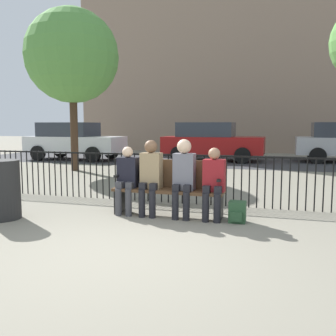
# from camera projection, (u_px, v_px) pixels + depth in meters

# --- Properties ---
(ground_plane) EXTENTS (80.00, 80.00, 0.00)m
(ground_plane) POSITION_uv_depth(u_px,v_px,m) (120.00, 254.00, 4.39)
(ground_plane) COLOR gray
(park_bench) EXTENTS (1.85, 0.45, 0.92)m
(park_bench) POSITION_uv_depth(u_px,v_px,m) (169.00, 185.00, 6.26)
(park_bench) COLOR #4C331E
(park_bench) RESTS_ON ground
(seated_person_0) EXTENTS (0.34, 0.39, 1.14)m
(seated_person_0) POSITION_uv_depth(u_px,v_px,m) (127.00, 177.00, 6.32)
(seated_person_0) COLOR #3D3D42
(seated_person_0) RESTS_ON ground
(seated_person_1) EXTENTS (0.34, 0.39, 1.26)m
(seated_person_1) POSITION_uv_depth(u_px,v_px,m) (150.00, 174.00, 6.20)
(seated_person_1) COLOR black
(seated_person_1) RESTS_ON ground
(seated_person_2) EXTENTS (0.34, 0.39, 1.28)m
(seated_person_2) POSITION_uv_depth(u_px,v_px,m) (184.00, 174.00, 6.03)
(seated_person_2) COLOR black
(seated_person_2) RESTS_ON ground
(seated_person_3) EXTENTS (0.34, 0.39, 1.15)m
(seated_person_3) POSITION_uv_depth(u_px,v_px,m) (214.00, 180.00, 5.90)
(seated_person_3) COLOR black
(seated_person_3) RESTS_ON ground
(backpack) EXTENTS (0.26, 0.26, 0.33)m
(backpack) POSITION_uv_depth(u_px,v_px,m) (237.00, 212.00, 5.79)
(backpack) COLOR #284C2D
(backpack) RESTS_ON ground
(fence_railing) EXTENTS (9.01, 0.03, 0.95)m
(fence_railing) POSITION_uv_depth(u_px,v_px,m) (183.00, 175.00, 7.15)
(fence_railing) COLOR black
(fence_railing) RESTS_ON ground
(tree_0) EXTENTS (3.02, 3.02, 5.24)m
(tree_0) POSITION_uv_depth(u_px,v_px,m) (72.00, 56.00, 12.08)
(tree_0) COLOR #422D1E
(tree_0) RESTS_ON ground
(street_surface) EXTENTS (24.00, 6.00, 0.01)m
(street_surface) POSITION_uv_depth(u_px,v_px,m) (236.00, 161.00, 15.80)
(street_surface) COLOR #333335
(street_surface) RESTS_ON ground
(parked_car_0) EXTENTS (4.20, 1.94, 1.62)m
(parked_car_0) POSITION_uv_depth(u_px,v_px,m) (211.00, 141.00, 15.82)
(parked_car_0) COLOR maroon
(parked_car_0) RESTS_ON ground
(parked_car_2) EXTENTS (4.20, 1.94, 1.62)m
(parked_car_2) POSITION_uv_depth(u_px,v_px,m) (74.00, 140.00, 16.32)
(parked_car_2) COLOR silver
(parked_car_2) RESTS_ON ground
(building_facade) EXTENTS (20.00, 6.00, 13.25)m
(building_facade) POSITION_uv_depth(u_px,v_px,m) (254.00, 40.00, 22.66)
(building_facade) COLOR gray
(building_facade) RESTS_ON ground
(trash_bin) EXTENTS (0.55, 0.55, 0.95)m
(trash_bin) POSITION_uv_depth(u_px,v_px,m) (2.00, 190.00, 5.98)
(trash_bin) COLOR black
(trash_bin) RESTS_ON ground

